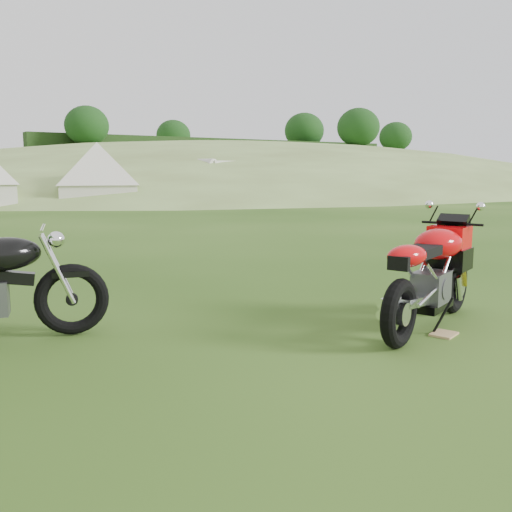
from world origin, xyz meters
TOP-DOWN VIEW (x-y plane):
  - ground at (0.00, 0.00)m, footprint 120.00×120.00m
  - hillside at (24.00, 40.00)m, footprint 80.00×64.00m
  - hedgerow at (24.00, 40.00)m, footprint 36.00×1.20m
  - sport_motorcycle at (0.65, -1.25)m, footprint 2.17×1.20m
  - plywood_board at (0.57, -1.50)m, footprint 0.31×0.28m
  - tent_mid at (4.37, 19.50)m, footprint 3.96×3.96m
  - caravan at (12.07, 21.14)m, footprint 4.68×2.69m

SIDE VIEW (x-z plane):
  - ground at x=0.00m, z-range 0.00..0.00m
  - hillside at x=24.00m, z-range -4.00..4.00m
  - hedgerow at x=24.00m, z-range -4.30..4.30m
  - plywood_board at x=0.57m, z-range 0.00..0.02m
  - sport_motorcycle at x=0.65m, z-range 0.00..1.27m
  - caravan at x=12.07m, z-range 0.00..2.06m
  - tent_mid at x=4.37m, z-range 0.00..2.70m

